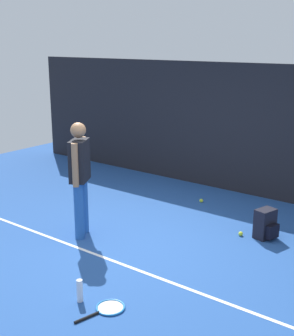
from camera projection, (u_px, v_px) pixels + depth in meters
name	position (u px, v px, depth m)	size (l,w,h in m)	color
ground_plane	(130.00, 240.00, 6.77)	(12.00, 12.00, 0.00)	#234C93
back_fence	(231.00, 128.00, 8.74)	(10.00, 0.10, 2.42)	black
court_line	(99.00, 256.00, 6.27)	(9.00, 0.05, 0.00)	white
tennis_player	(80.00, 173.00, 6.68)	(0.39, 0.47, 1.70)	#2659A5
tennis_racket	(108.00, 308.00, 5.02)	(0.39, 0.64, 0.03)	black
backpack	(266.00, 224.00, 6.79)	(0.34, 0.34, 0.44)	black
tennis_ball_near_player	(201.00, 201.00, 8.32)	(0.07, 0.07, 0.07)	#CCE033
tennis_ball_by_fence	(241.00, 234.00, 6.90)	(0.07, 0.07, 0.07)	#CCE033
water_bottle	(80.00, 291.00, 5.15)	(0.07, 0.07, 0.26)	white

